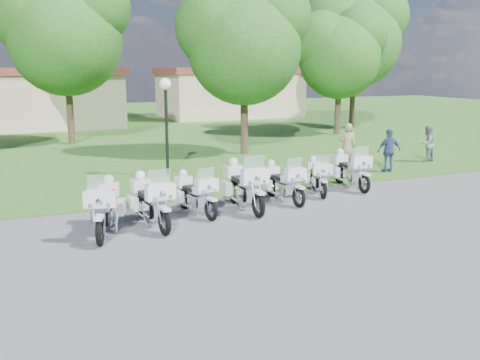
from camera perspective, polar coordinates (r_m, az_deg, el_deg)
name	(u,v)px	position (r m, az deg, el deg)	size (l,w,h in m)	color
ground	(275,221)	(14.72, 3.76, -4.34)	(100.00, 100.00, 0.00)	#59595E
grass_lawn	(105,125)	(40.29, -14.17, 5.71)	(100.00, 48.00, 0.01)	#23621F
motorcycle_0	(106,206)	(13.86, -14.15, -2.75)	(1.28, 2.38, 1.65)	black
motorcycle_1	(150,200)	(14.29, -9.55, -2.13)	(0.93, 2.45, 1.64)	black
motorcycle_2	(195,193)	(15.29, -4.87, -1.40)	(0.96, 2.13, 1.45)	black
motorcycle_3	(243,185)	(15.75, 0.37, -0.52)	(0.85, 2.57, 1.73)	black
motorcycle_4	(282,182)	(16.74, 4.55, -0.17)	(0.82, 2.20, 1.48)	black
motorcycle_5	(317,176)	(17.97, 8.25, 0.47)	(1.10, 2.02, 1.40)	black
motorcycle_6	(350,169)	(18.97, 11.63, 1.15)	(0.86, 2.31, 1.55)	black
lamp_post	(166,102)	(20.47, -7.92, 8.26)	(0.44, 0.44, 3.73)	black
tree_1	(64,29)	(30.57, -18.31, 15.09)	(6.93, 5.91, 9.23)	#38281C
tree_2	(243,37)	(25.77, 0.33, 15.01)	(6.24, 5.32, 8.31)	#38281C
tree_3	(339,50)	(34.10, 10.51, 13.48)	(5.84, 4.98, 7.79)	#38281C
tree_4	(354,34)	(37.97, 12.09, 15.02)	(7.17, 6.12, 9.57)	#38281C
building_west	(13,97)	(40.60, -23.01, 8.10)	(14.56, 8.32, 4.10)	#C2B38C
building_east	(229,92)	(46.05, -1.17, 9.38)	(11.44, 7.28, 4.10)	#C2B38C
bystander_a	(347,147)	(22.16, 11.36, 3.50)	(0.70, 0.46, 1.91)	gray
bystander_b	(427,144)	(25.04, 19.32, 3.66)	(0.78, 0.61, 1.61)	gray
bystander_c	(389,151)	(22.09, 15.61, 3.02)	(1.01, 0.42, 1.73)	#324A78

